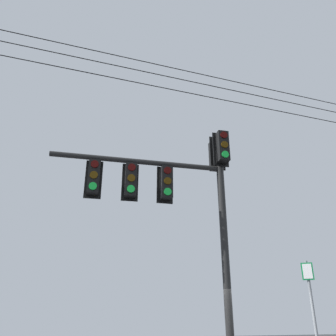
% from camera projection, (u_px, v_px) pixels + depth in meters
% --- Properties ---
extents(signal_mast_assembly, '(4.85, 1.03, 6.80)m').
position_uv_depth(signal_mast_assembly, '(181.00, 193.00, 9.52)').
color(signal_mast_assembly, black).
rests_on(signal_mast_assembly, ground).
extents(route_sign_primary, '(0.24, 0.19, 3.17)m').
position_uv_depth(route_sign_primary, '(314.00, 317.00, 8.46)').
color(route_sign_primary, slate).
rests_on(route_sign_primary, ground).
extents(overhead_wire_span, '(33.97, 0.88, 1.30)m').
position_uv_depth(overhead_wire_span, '(257.00, 96.00, 11.62)').
color(overhead_wire_span, black).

